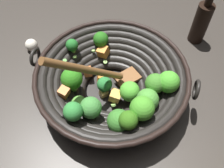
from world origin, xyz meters
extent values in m
plane|color=#332D28|center=(0.00, 0.00, 0.00)|extent=(4.00, 4.00, 0.00)
cylinder|color=black|center=(0.00, 0.00, 0.01)|extent=(0.15, 0.15, 0.01)
torus|color=black|center=(0.00, 0.00, 0.02)|extent=(0.21, 0.21, 0.03)
torus|color=black|center=(0.00, 0.00, 0.03)|extent=(0.24, 0.24, 0.03)
torus|color=black|center=(0.00, 0.00, 0.04)|extent=(0.27, 0.27, 0.03)
torus|color=black|center=(0.00, 0.00, 0.05)|extent=(0.31, 0.31, 0.03)
torus|color=black|center=(0.00, 0.00, 0.07)|extent=(0.34, 0.34, 0.03)
torus|color=black|center=(0.00, 0.00, 0.08)|extent=(0.37, 0.37, 0.03)
torus|color=black|center=(0.00, 0.00, 0.09)|extent=(0.40, 0.40, 0.03)
torus|color=black|center=(0.00, 0.00, 0.10)|extent=(0.42, 0.42, 0.01)
torus|color=black|center=(0.11, 0.20, 0.10)|extent=(0.05, 0.03, 0.05)
torus|color=black|center=(-0.11, -0.20, 0.10)|extent=(0.05, 0.03, 0.05)
cylinder|color=#58A341|center=(0.06, 0.10, 0.07)|extent=(0.03, 0.03, 0.02)
sphere|color=#3E7F28|center=(0.06, 0.10, 0.10)|extent=(0.05, 0.05, 0.05)
cylinder|color=#83B74D|center=(0.13, 0.04, 0.08)|extent=(0.03, 0.02, 0.02)
sphere|color=#459629|center=(0.13, 0.04, 0.12)|extent=(0.06, 0.06, 0.06)
cylinder|color=#73BD4C|center=(-0.14, 0.00, 0.06)|extent=(0.02, 0.02, 0.02)
sphere|color=#236618|center=(-0.14, 0.00, 0.09)|extent=(0.05, 0.05, 0.05)
cylinder|color=#77B257|center=(0.14, -0.02, 0.06)|extent=(0.03, 0.03, 0.01)
sphere|color=#357428|center=(0.14, -0.02, 0.09)|extent=(0.06, 0.06, 0.06)
cylinder|color=#55A049|center=(-0.12, -0.09, 0.08)|extent=(0.02, 0.02, 0.02)
sphere|color=#1F6725|center=(-0.12, -0.09, 0.10)|extent=(0.04, 0.04, 0.04)
cylinder|color=#77AA45|center=(0.10, -0.12, 0.09)|extent=(0.02, 0.02, 0.02)
sphere|color=#2E8135|center=(0.10, -0.12, 0.12)|extent=(0.05, 0.05, 0.05)
cylinder|color=#66A145|center=(0.07, -0.10, 0.06)|extent=(0.02, 0.02, 0.02)
sphere|color=#539536|center=(0.07, -0.10, 0.08)|extent=(0.04, 0.04, 0.04)
cylinder|color=#7AB84A|center=(-0.01, -0.11, 0.05)|extent=(0.04, 0.04, 0.03)
sphere|color=#2B7719|center=(-0.01, -0.11, 0.09)|extent=(0.06, 0.06, 0.06)
cylinder|color=#7EBD5B|center=(0.10, 0.07, 0.06)|extent=(0.03, 0.03, 0.02)
sphere|color=#479034|center=(0.10, 0.07, 0.09)|extent=(0.06, 0.06, 0.06)
cylinder|color=#79BF52|center=(0.15, 0.00, 0.08)|extent=(0.03, 0.02, 0.02)
sphere|color=#326917|center=(0.15, 0.00, 0.11)|extent=(0.05, 0.05, 0.05)
cylinder|color=#73B040|center=(0.00, -0.02, 0.03)|extent=(0.02, 0.02, 0.02)
sphere|color=#2B7E37|center=(0.00, -0.02, 0.05)|extent=(0.04, 0.04, 0.04)
cylinder|color=#659C36|center=(0.09, -0.08, 0.06)|extent=(0.02, 0.03, 0.03)
sphere|color=#3E8338|center=(0.09, -0.08, 0.10)|extent=(0.05, 0.05, 0.05)
cylinder|color=#7A9F3E|center=(0.05, 0.04, 0.03)|extent=(0.03, 0.02, 0.02)
sphere|color=green|center=(0.05, 0.04, 0.06)|extent=(0.06, 0.06, 0.06)
cylinder|color=#78B445|center=(0.07, 0.13, 0.07)|extent=(0.03, 0.03, 0.02)
sphere|color=green|center=(0.07, 0.13, 0.11)|extent=(0.06, 0.06, 0.06)
cube|color=orange|center=(-0.03, -0.02, 0.03)|extent=(0.03, 0.02, 0.03)
cube|color=orange|center=(-0.03, -0.02, 0.04)|extent=(0.03, 0.04, 0.03)
cube|color=gold|center=(0.04, 0.00, 0.04)|extent=(0.04, 0.04, 0.04)
cube|color=gold|center=(-0.03, 0.05, 0.03)|extent=(0.03, 0.03, 0.03)
cube|color=orange|center=(-0.11, 0.00, 0.06)|extent=(0.04, 0.05, 0.04)
cube|color=#C3692B|center=(0.02, -0.13, 0.08)|extent=(0.04, 0.04, 0.03)
cube|color=#E5BD66|center=(0.01, -0.03, 0.02)|extent=(0.03, 0.03, 0.03)
cube|color=#D26934|center=(-0.06, -0.06, 0.05)|extent=(0.03, 0.03, 0.03)
cylinder|color=#99D166|center=(-0.10, -0.09, 0.08)|extent=(0.02, 0.01, 0.01)
cylinder|color=#99D166|center=(-0.08, 0.00, 0.05)|extent=(0.01, 0.01, 0.01)
cylinder|color=#99D166|center=(0.08, -0.13, 0.10)|extent=(0.02, 0.02, 0.01)
cylinder|color=#99D166|center=(-0.12, -0.03, 0.07)|extent=(0.01, 0.01, 0.01)
cylinder|color=#99D166|center=(0.06, -0.01, 0.03)|extent=(0.02, 0.02, 0.01)
cylinder|color=#6BC651|center=(-0.09, -0.12, 0.08)|extent=(0.02, 0.02, 0.01)
cube|color=brown|center=(-0.02, 0.05, 0.04)|extent=(0.07, 0.08, 0.01)
cylinder|color=brown|center=(0.02, -0.06, 0.16)|extent=(0.09, 0.20, 0.20)
cylinder|color=black|center=(-0.15, 0.34, 0.07)|extent=(0.05, 0.05, 0.14)
cylinder|color=black|center=(-0.15, 0.34, 0.16)|extent=(0.02, 0.02, 0.04)
sphere|color=silver|center=(-0.24, -0.22, 0.02)|extent=(0.04, 0.04, 0.04)
camera|label=1|loc=(0.39, -0.10, 0.62)|focal=39.33mm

